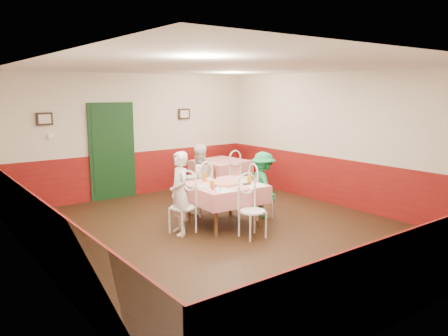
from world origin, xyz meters
TOP-DOWN VIEW (x-y plane):
  - floor at (0.00, 0.00)m, footprint 7.00×7.00m
  - ceiling at (0.00, 0.00)m, footprint 7.00×7.00m
  - back_wall at (0.00, 3.50)m, footprint 6.00×0.10m
  - front_wall at (0.00, -3.50)m, footprint 6.00×0.10m
  - left_wall at (-3.00, 0.00)m, footprint 0.10×7.00m
  - right_wall at (3.00, 0.00)m, footprint 0.10×7.00m
  - wainscot_back at (0.00, 3.48)m, footprint 6.00×0.03m
  - wainscot_front at (0.00, -3.48)m, footprint 6.00×0.03m
  - wainscot_left at (-2.98, 0.00)m, footprint 0.03×7.00m
  - wainscot_right at (2.98, 0.00)m, footprint 0.03×7.00m
  - door at (-0.60, 3.45)m, footprint 0.96×0.06m
  - picture_left at (-2.00, 3.45)m, footprint 0.32×0.03m
  - picture_right at (1.30, 3.45)m, footprint 0.32×0.03m
  - thermostat at (-1.90, 3.45)m, footprint 0.10×0.03m
  - main_table at (0.20, 0.34)m, footprint 1.28×1.28m
  - second_table at (1.75, 2.55)m, footprint 1.23×1.23m
  - chair_left at (-0.65, 0.39)m, footprint 0.49×0.49m
  - chair_right at (1.05, 0.29)m, footprint 0.50×0.50m
  - chair_far at (0.24, 1.19)m, footprint 0.49×0.49m
  - chair_near at (0.15, -0.51)m, footprint 0.45×0.45m
  - chair_second_a at (1.00, 2.55)m, footprint 0.46×0.46m
  - chair_second_b at (1.75, 1.80)m, footprint 0.46×0.46m
  - pizza at (0.17, 0.27)m, footprint 0.42×0.42m
  - plate_left at (-0.23, 0.34)m, footprint 0.26×0.26m
  - plate_right at (0.59, 0.29)m, footprint 0.26×0.26m
  - plate_far at (0.22, 0.79)m, footprint 0.26×0.26m
  - glass_a at (-0.21, 0.13)m, footprint 0.08×0.08m
  - glass_b at (0.59, 0.09)m, footprint 0.09×0.09m
  - glass_c at (0.07, 0.77)m, footprint 0.09×0.09m
  - beer_bottle at (0.29, 0.76)m, footprint 0.06×0.06m
  - shaker_a at (-0.27, -0.05)m, footprint 0.04×0.04m
  - shaker_b at (-0.20, -0.08)m, footprint 0.04×0.04m
  - shaker_c at (-0.27, 0.03)m, footprint 0.04×0.04m
  - menu_left at (-0.14, -0.04)m, footprint 0.33×0.42m
  - menu_right at (0.58, -0.05)m, footprint 0.39×0.46m
  - wallet at (0.49, 0.05)m, footprint 0.11×0.10m
  - diner_left at (-0.70, 0.39)m, footprint 0.45×0.58m
  - diner_far at (0.25, 1.24)m, footprint 0.75×0.63m
  - diner_right at (1.10, 0.29)m, footprint 0.66×0.91m

SIDE VIEW (x-z plane):
  - floor at x=0.00m, z-range 0.00..0.00m
  - main_table at x=0.20m, z-range -0.01..0.76m
  - second_table at x=1.75m, z-range -0.01..0.76m
  - chair_left at x=-0.65m, z-range 0.00..0.90m
  - chair_right at x=1.05m, z-range 0.00..0.90m
  - chair_far at x=0.24m, z-range 0.00..0.90m
  - chair_near at x=0.15m, z-range 0.00..0.90m
  - chair_second_a at x=1.00m, z-range 0.00..0.90m
  - chair_second_b at x=1.75m, z-range 0.00..0.90m
  - wainscot_back at x=0.00m, z-range 0.00..1.00m
  - wainscot_front at x=0.00m, z-range 0.00..1.00m
  - wainscot_left at x=-2.98m, z-range 0.00..1.00m
  - wainscot_right at x=2.98m, z-range 0.00..1.00m
  - diner_right at x=1.10m, z-range 0.00..1.27m
  - diner_far at x=0.25m, z-range 0.00..1.38m
  - diner_left at x=-0.70m, z-range 0.00..1.41m
  - menu_left at x=-0.14m, z-range 0.76..0.76m
  - menu_right at x=0.58m, z-range 0.76..0.76m
  - plate_left at x=-0.23m, z-range 0.76..0.77m
  - plate_right at x=0.59m, z-range 0.76..0.77m
  - plate_far at x=0.22m, z-range 0.76..0.77m
  - wallet at x=0.49m, z-range 0.76..0.78m
  - pizza at x=0.17m, z-range 0.76..0.79m
  - shaker_a at x=-0.27m, z-range 0.76..0.85m
  - shaker_b at x=-0.20m, z-range 0.76..0.85m
  - shaker_c at x=-0.27m, z-range 0.76..0.85m
  - glass_a at x=-0.21m, z-range 0.76..0.90m
  - glass_c at x=0.07m, z-range 0.76..0.91m
  - glass_b at x=0.59m, z-range 0.76..0.92m
  - beer_bottle at x=0.29m, z-range 0.76..0.97m
  - door at x=-0.60m, z-range 0.00..2.10m
  - back_wall at x=0.00m, z-range 0.00..2.80m
  - front_wall at x=0.00m, z-range 0.00..2.80m
  - left_wall at x=-3.00m, z-range 0.00..2.80m
  - right_wall at x=3.00m, z-range 0.00..2.80m
  - thermostat at x=-1.90m, z-range 1.45..1.55m
  - picture_left at x=-2.00m, z-range 1.72..1.98m
  - picture_right at x=1.30m, z-range 1.72..1.98m
  - ceiling at x=0.00m, z-range 2.80..2.80m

